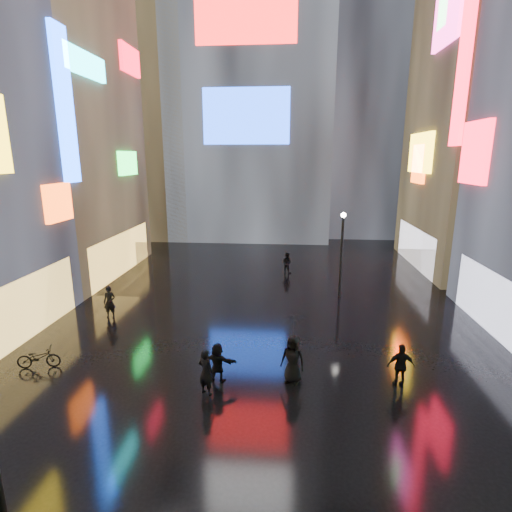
# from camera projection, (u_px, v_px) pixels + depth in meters

# --- Properties ---
(ground) EXTENTS (140.00, 140.00, 0.00)m
(ground) POSITION_uv_depth(u_px,v_px,m) (268.00, 307.00, 22.89)
(ground) COLOR black
(ground) RESTS_ON ground
(building_left_far) EXTENTS (10.28, 12.00, 22.00)m
(building_left_far) POSITION_uv_depth(u_px,v_px,m) (41.00, 118.00, 27.34)
(building_left_far) COLOR black
(building_left_far) RESTS_ON ground
(building_right_far) EXTENTS (10.28, 12.00, 28.00)m
(building_right_far) POSITION_uv_depth(u_px,v_px,m) (505.00, 74.00, 27.88)
(building_right_far) COLOR black
(building_right_far) RESTS_ON ground
(tower_main) EXTENTS (16.00, 14.20, 42.00)m
(tower_main) POSITION_uv_depth(u_px,v_px,m) (253.00, 31.00, 41.24)
(tower_main) COLOR black
(tower_main) RESTS_ON ground
(tower_flank_right) EXTENTS (12.00, 12.00, 34.00)m
(tower_flank_right) POSITION_uv_depth(u_px,v_px,m) (365.00, 75.00, 43.19)
(tower_flank_right) COLOR black
(tower_flank_right) RESTS_ON ground
(tower_flank_left) EXTENTS (10.00, 10.00, 26.00)m
(tower_flank_left) POSITION_uv_depth(u_px,v_px,m) (148.00, 112.00, 42.16)
(tower_flank_left) COLOR black
(tower_flank_left) RESTS_ON ground
(lamp_far) EXTENTS (0.30, 0.30, 5.20)m
(lamp_far) POSITION_uv_depth(u_px,v_px,m) (342.00, 250.00, 23.94)
(lamp_far) COLOR black
(lamp_far) RESTS_ON ground
(pedestrian_3) EXTENTS (1.00, 0.44, 1.69)m
(pedestrian_3) POSITION_uv_depth(u_px,v_px,m) (401.00, 366.00, 14.79)
(pedestrian_3) COLOR black
(pedestrian_3) RESTS_ON ground
(pedestrian_4) EXTENTS (1.06, 0.87, 1.87)m
(pedestrian_4) POSITION_uv_depth(u_px,v_px,m) (293.00, 359.00, 15.09)
(pedestrian_4) COLOR black
(pedestrian_4) RESTS_ON ground
(pedestrian_5) EXTENTS (1.49, 0.73, 1.54)m
(pedestrian_5) POSITION_uv_depth(u_px,v_px,m) (218.00, 363.00, 15.16)
(pedestrian_5) COLOR black
(pedestrian_5) RESTS_ON ground
(pedestrian_6) EXTENTS (0.67, 0.47, 1.74)m
(pedestrian_6) POSITION_uv_depth(u_px,v_px,m) (110.00, 302.00, 21.18)
(pedestrian_6) COLOR black
(pedestrian_6) RESTS_ON ground
(pedestrian_7) EXTENTS (0.93, 0.86, 1.53)m
(pedestrian_7) POSITION_uv_depth(u_px,v_px,m) (287.00, 263.00, 29.47)
(pedestrian_7) COLOR black
(pedestrian_7) RESTS_ON ground
(umbrella_2) EXTENTS (1.07, 1.09, 0.84)m
(umbrella_2) POSITION_uv_depth(u_px,v_px,m) (294.00, 326.00, 14.76)
(umbrella_2) COLOR black
(umbrella_2) RESTS_ON pedestrian_4
(bicycle) EXTENTS (1.78, 0.93, 0.89)m
(bicycle) POSITION_uv_depth(u_px,v_px,m) (39.00, 358.00, 16.21)
(bicycle) COLOR black
(bicycle) RESTS_ON ground
(pedestrian_8) EXTENTS (0.75, 0.66, 1.74)m
(pedestrian_8) POSITION_uv_depth(u_px,v_px,m) (206.00, 372.00, 14.32)
(pedestrian_8) COLOR black
(pedestrian_8) RESTS_ON ground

